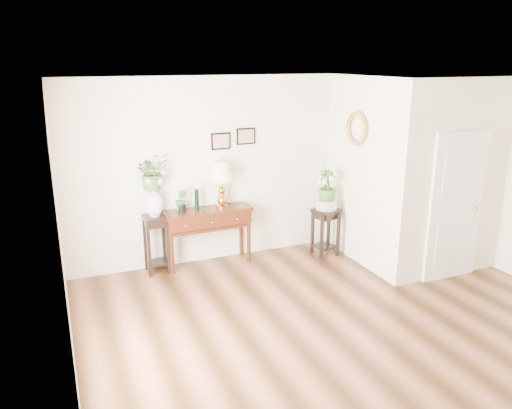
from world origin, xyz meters
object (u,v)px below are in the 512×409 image
console_table (208,236)px  plant_stand_a (157,244)px  plant_stand_b (325,232)px  table_lamp (222,184)px

console_table → plant_stand_a: bearing=178.2°
plant_stand_a → plant_stand_b: (2.62, -0.35, -0.05)m
plant_stand_a → console_table: bearing=0.0°
console_table → plant_stand_a: (-0.78, 0.00, -0.01)m
console_table → plant_stand_a: 0.78m
console_table → plant_stand_a: console_table is taller
plant_stand_b → console_table: bearing=169.4°
console_table → plant_stand_b: size_ratio=1.74×
table_lamp → plant_stand_a: 1.29m
plant_stand_a → plant_stand_b: bearing=-7.5°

